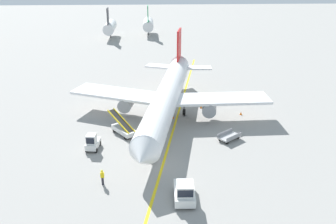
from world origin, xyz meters
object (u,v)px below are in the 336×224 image
ground_crew_marshaller (102,177)px  safety_cone_nose_left (201,107)px  airliner (168,96)px  safety_cone_wingtip_left (241,113)px  safety_cone_nose_right (173,117)px  belt_loader_forward_hold (123,128)px  baggage_cart_loaded (229,136)px  pushback_tug (185,192)px  baggage_tug_near_wing (93,142)px

ground_crew_marshaller → safety_cone_nose_left: ground_crew_marshaller is taller
airliner → safety_cone_wingtip_left: size_ratio=79.92×
airliner → safety_cone_nose_left: 7.10m
safety_cone_nose_left → safety_cone_nose_right: size_ratio=1.00×
belt_loader_forward_hold → safety_cone_wingtip_left: (16.62, 5.44, -0.56)m
baggage_cart_loaded → safety_cone_wingtip_left: (3.32, 7.75, -0.25)m
airliner → safety_cone_nose_right: (0.79, 0.05, -3.20)m
belt_loader_forward_hold → baggage_cart_loaded: 13.51m
belt_loader_forward_hold → safety_cone_nose_left: (11.16, 8.17, -0.56)m
pushback_tug → baggage_cart_loaded: (6.70, 12.00, -0.53)m
pushback_tug → safety_cone_nose_left: (4.55, 22.48, -0.77)m
baggage_cart_loaded → safety_cone_nose_right: (-6.61, 6.97, -0.25)m
airliner → pushback_tug: (0.70, -18.92, -2.42)m
baggage_tug_near_wing → belt_loader_forward_hold: (3.36, 3.97, -0.15)m
safety_cone_nose_left → safety_cone_nose_right: bearing=-141.9°
airliner → baggage_cart_loaded: size_ratio=10.13×
safety_cone_nose_right → safety_cone_wingtip_left: size_ratio=1.00×
baggage_tug_near_wing → safety_cone_nose_left: baggage_tug_near_wing is taller
safety_cone_nose_right → safety_cone_wingtip_left: (9.93, 0.78, 0.00)m
airliner → safety_cone_wingtip_left: airliner is taller
baggage_tug_near_wing → ground_crew_marshaller: (2.03, -7.34, -0.02)m
airliner → baggage_cart_loaded: 10.55m
baggage_tug_near_wing → safety_cone_nose_right: baggage_tug_near_wing is taller
airliner → safety_cone_nose_right: airliner is taller
baggage_cart_loaded → safety_cone_wingtip_left: bearing=66.8°
baggage_tug_near_wing → belt_loader_forward_hold: 5.21m
belt_loader_forward_hold → baggage_cart_loaded: size_ratio=1.37×
pushback_tug → baggage_cart_loaded: pushback_tug is taller
safety_cone_nose_left → safety_cone_nose_right: same height
airliner → safety_cone_wingtip_left: 11.21m
baggage_tug_near_wing → safety_cone_nose_left: (14.52, 12.14, -0.71)m
safety_cone_nose_right → safety_cone_wingtip_left: 9.96m
safety_cone_nose_right → safety_cone_nose_left: bearing=38.1°
ground_crew_marshaller → safety_cone_nose_right: size_ratio=3.86×
baggage_tug_near_wing → pushback_tug: bearing=-46.0°
airliner → ground_crew_marshaller: bearing=-114.4°
baggage_cart_loaded → safety_cone_nose_left: baggage_cart_loaded is taller
baggage_cart_loaded → ground_crew_marshaller: (-14.64, -9.01, 0.44)m
ground_crew_marshaller → safety_cone_nose_right: ground_crew_marshaller is taller
airliner → safety_cone_nose_right: 3.29m
belt_loader_forward_hold → ground_crew_marshaller: belt_loader_forward_hold is taller
ground_crew_marshaller → belt_loader_forward_hold: bearing=83.3°
belt_loader_forward_hold → safety_cone_wingtip_left: size_ratio=10.80×
safety_cone_wingtip_left → safety_cone_nose_left: bearing=153.5°
belt_loader_forward_hold → safety_cone_nose_right: (6.69, 4.67, -0.56)m
airliner → baggage_tug_near_wing: 12.88m
safety_cone_nose_left → ground_crew_marshaller: bearing=-122.7°
ground_crew_marshaller → safety_cone_wingtip_left: ground_crew_marshaller is taller
safety_cone_nose_left → pushback_tug: bearing=-101.5°
safety_cone_nose_right → baggage_cart_loaded: bearing=-46.5°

